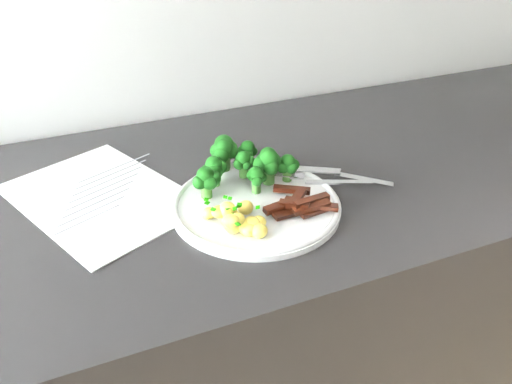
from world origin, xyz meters
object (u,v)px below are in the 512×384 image
object	(u,v)px
knife	(347,178)
recipe_paper	(101,196)
beef_strips	(301,204)
broccoli	(242,162)
counter	(268,353)
plate	(256,204)
potatoes	(238,220)
fork	(325,180)

from	to	relation	value
knife	recipe_paper	bearing A→B (deg)	164.07
beef_strips	knife	bearing A→B (deg)	25.44
broccoli	beef_strips	size ratio (longest dim) A/B	1.62
counter	plate	world-z (taller)	plate
plate	potatoes	distance (m)	0.07
recipe_paper	potatoes	size ratio (longest dim) A/B	3.97
counter	beef_strips	world-z (taller)	beef_strips
counter	broccoli	size ratio (longest dim) A/B	13.33
plate	broccoli	size ratio (longest dim) A/B	1.45
recipe_paper	fork	world-z (taller)	fork
potatoes	beef_strips	bearing A→B (deg)	5.77
plate	beef_strips	bearing A→B (deg)	-35.70
counter	knife	world-z (taller)	knife
recipe_paper	fork	bearing A→B (deg)	-18.91
potatoes	beef_strips	xyz separation A→B (m)	(0.11, 0.01, -0.01)
recipe_paper	knife	bearing A→B (deg)	-15.93
counter	broccoli	world-z (taller)	broccoli
knife	beef_strips	bearing A→B (deg)	-154.56
broccoli	knife	xyz separation A→B (m)	(0.17, -0.06, -0.04)
counter	recipe_paper	distance (m)	0.54
beef_strips	fork	bearing A→B (deg)	35.66
fork	knife	distance (m)	0.05
recipe_paper	potatoes	bearing A→B (deg)	-46.42
recipe_paper	potatoes	xyz separation A→B (m)	(0.17, -0.18, 0.02)
recipe_paper	beef_strips	distance (m)	0.33
fork	knife	world-z (taller)	fork
broccoli	potatoes	world-z (taller)	broccoli
potatoes	broccoli	bearing A→B (deg)	66.39
recipe_paper	counter	bearing A→B (deg)	-8.85
potatoes	counter	bearing A→B (deg)	49.63
counter	fork	xyz separation A→B (m)	(0.06, -0.07, 0.48)
fork	knife	xyz separation A→B (m)	(0.05, 0.01, -0.01)
broccoli	plate	bearing A→B (deg)	-93.72
recipe_paper	plate	world-z (taller)	plate
recipe_paper	broccoli	size ratio (longest dim) A/B	2.04
recipe_paper	broccoli	bearing A→B (deg)	-13.48
fork	knife	size ratio (longest dim) A/B	0.84
broccoli	knife	size ratio (longest dim) A/B	1.05
plate	fork	distance (m)	0.13
potatoes	fork	size ratio (longest dim) A/B	0.65
plate	potatoes	xyz separation A→B (m)	(-0.05, -0.05, 0.02)
counter	recipe_paper	bearing A→B (deg)	171.15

